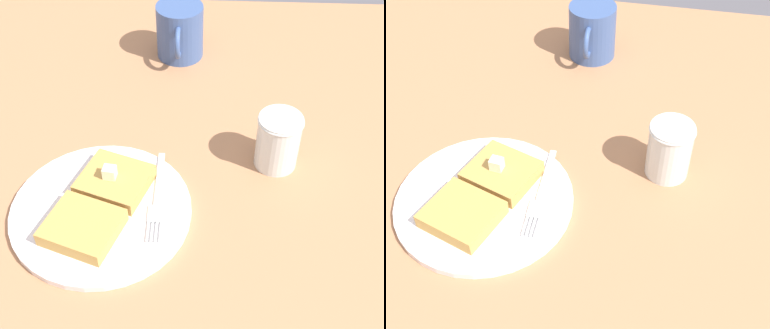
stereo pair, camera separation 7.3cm
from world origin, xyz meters
The scene contains 8 objects.
table_surface centered at (0.00, 0.00, 1.07)cm, with size 111.58×111.58×2.15cm, color #AB754E.
plate centered at (2.76, 1.55, 2.69)cm, with size 24.49×24.49×1.00cm.
toast_slice_left centered at (-1.31, 2.97, 4.23)cm, with size 8.11×9.02×2.17cm, color tan.
toast_slice_middle centered at (6.84, 0.14, 4.23)cm, with size 8.11×9.02×2.17cm, color gold.
butter_pat_primary centered at (-1.11, 2.49, 6.18)cm, with size 1.73×1.56×1.73cm, color #F0F1CB.
fork centered at (1.17, 9.07, 3.33)cm, with size 16.02×2.25×0.36cm.
syrup_jar centered at (-8.12, 25.67, 6.04)cm, with size 6.50×6.50×8.58cm.
coffee_mug centered at (-35.43, 9.87, 7.04)cm, with size 11.49×8.38×9.75cm.
Camera 1 is at (48.12, 16.03, 58.83)cm, focal length 50.00 mm.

